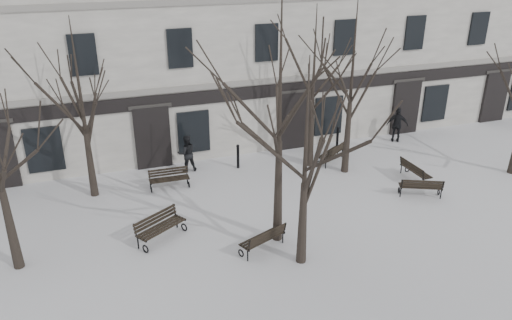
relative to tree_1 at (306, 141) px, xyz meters
name	(u,v)px	position (x,y,z in m)	size (l,w,h in m)	color
ground	(291,242)	(0.15, 1.16, -4.24)	(100.00, 100.00, 0.00)	silver
building	(198,26)	(0.15, 14.12, 1.27)	(40.40, 10.20, 11.40)	silver
tree_1	(306,141)	(0.00, 0.00, 0.00)	(4.76, 4.76, 6.79)	black
tree_2	(280,87)	(-0.24, 1.51, 1.28)	(6.19, 6.19, 8.84)	black
tree_4	(79,89)	(-6.16, 7.11, 0.28)	(5.07, 5.07, 7.24)	black
tree_5	(314,69)	(3.52, 6.88, 0.32)	(5.11, 5.11, 7.31)	black
tree_6	(353,67)	(4.74, 5.72, 0.59)	(5.41, 5.41, 7.73)	black
bench_0	(160,226)	(-4.13, 2.86, -3.73)	(1.93, 1.55, 0.95)	black
bench_1	(264,239)	(-0.95, 0.99, -3.78)	(1.79, 1.21, 0.86)	black
bench_2	(421,186)	(6.46, 2.51, -3.78)	(1.77, 1.26, 0.86)	black
bench_3	(169,178)	(-3.11, 6.74, -3.79)	(1.69, 0.66, 0.84)	black
bench_4	(332,153)	(4.67, 6.85, -3.77)	(1.77, 1.49, 0.88)	black
bench_5	(415,170)	(7.18, 3.91, -3.78)	(0.63, 1.69, 0.85)	black
bollard_a	(238,155)	(0.26, 7.69, -3.62)	(0.15, 0.15, 1.17)	black
bollard_b	(338,137)	(5.69, 8.29, -3.62)	(0.15, 0.15, 1.16)	black
pedestrian_b	(188,171)	(-2.01, 8.17, -4.24)	(0.84, 0.65, 1.73)	black
pedestrian_c	(395,141)	(9.06, 8.13, -4.24)	(1.08, 0.45, 1.84)	black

